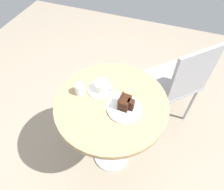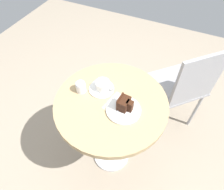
{
  "view_description": "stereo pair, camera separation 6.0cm",
  "coord_description": "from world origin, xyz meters",
  "views": [
    {
      "loc": [
        0.24,
        -0.65,
        1.65
      ],
      "look_at": [
        -0.0,
        0.02,
        0.79
      ],
      "focal_mm": 32.0,
      "sensor_mm": 36.0,
      "label": 1
    },
    {
      "loc": [
        0.3,
        -0.63,
        1.65
      ],
      "look_at": [
        -0.0,
        0.02,
        0.79
      ],
      "focal_mm": 32.0,
      "sensor_mm": 36.0,
      "label": 2
    }
  ],
  "objects": [
    {
      "name": "saucer",
      "position": [
        -0.09,
        0.06,
        0.75
      ],
      "size": [
        0.15,
        0.15,
        0.01
      ],
      "color": "white",
      "rests_on": "cafe_table"
    },
    {
      "name": "ground_plane",
      "position": [
        0.0,
        0.0,
        -0.01
      ],
      "size": [
        4.4,
        4.4,
        0.01
      ],
      "primitive_type": "cube",
      "color": "gray",
      "rests_on": "ground"
    },
    {
      "name": "sugar_pot",
      "position": [
        -0.2,
        -0.0,
        0.78
      ],
      "size": [
        0.06,
        0.06,
        0.07
      ],
      "color": "white",
      "rests_on": "cafe_table"
    },
    {
      "name": "napkin",
      "position": [
        0.07,
        -0.01,
        0.75
      ],
      "size": [
        0.18,
        0.17,
        0.0
      ],
      "rotation": [
        0.0,
        0.0,
        6.09
      ],
      "color": "beige",
      "rests_on": "cafe_table"
    },
    {
      "name": "cafe_table",
      "position": [
        0.0,
        0.0,
        0.61
      ],
      "size": [
        0.66,
        0.66,
        0.75
      ],
      "color": "tan",
      "rests_on": "ground"
    },
    {
      "name": "fork",
      "position": [
        0.05,
        -0.0,
        0.76
      ],
      "size": [
        0.05,
        0.15,
        0.0
      ],
      "rotation": [
        0.0,
        0.0,
        1.83
      ],
      "color": "silver",
      "rests_on": "cake_plate"
    },
    {
      "name": "coffee_cup",
      "position": [
        -0.08,
        0.06,
        0.78
      ],
      "size": [
        0.11,
        0.08,
        0.06
      ],
      "color": "white",
      "rests_on": "saucer"
    },
    {
      "name": "cake_plate",
      "position": [
        0.09,
        -0.03,
        0.75
      ],
      "size": [
        0.19,
        0.19,
        0.01
      ],
      "color": "white",
      "rests_on": "cafe_table"
    },
    {
      "name": "cake_slice",
      "position": [
        0.09,
        -0.02,
        0.79
      ],
      "size": [
        0.08,
        0.08,
        0.08
      ],
      "rotation": [
        0.0,
        0.0,
        6.21
      ],
      "color": "#381E14",
      "rests_on": "cake_plate"
    },
    {
      "name": "teaspoon",
      "position": [
        -0.08,
        0.02,
        0.76
      ],
      "size": [
        0.07,
        0.09,
        0.0
      ],
      "rotation": [
        0.0,
        0.0,
        4.1
      ],
      "color": "silver",
      "rests_on": "saucer"
    },
    {
      "name": "cafe_chair",
      "position": [
        0.37,
        0.52,
        0.53
      ],
      "size": [
        0.54,
        0.54,
        0.89
      ],
      "rotation": [
        0.0,
        0.0,
        3.93
      ],
      "color": "#9E9EA3",
      "rests_on": "ground"
    }
  ]
}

